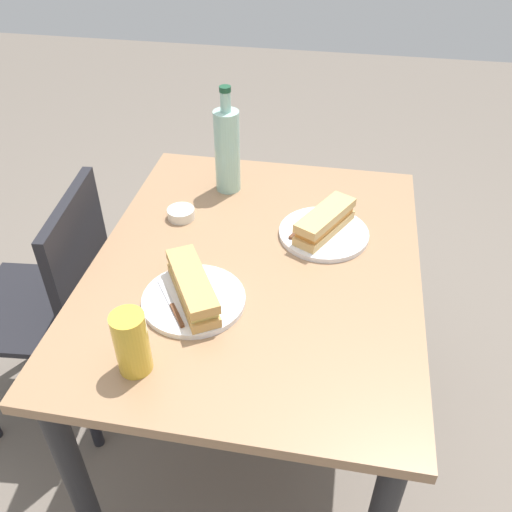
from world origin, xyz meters
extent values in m
plane|color=#6B6056|center=(0.00, 0.00, 0.00)|extent=(8.00, 8.00, 0.00)
cube|color=#997251|center=(0.00, 0.00, 0.73)|extent=(1.08, 0.86, 0.03)
cylinder|color=#262628|center=(0.48, -0.37, 0.36)|extent=(0.06, 0.06, 0.71)
cylinder|color=#262628|center=(-0.48, 0.37, 0.36)|extent=(0.06, 0.06, 0.71)
cylinder|color=#262628|center=(0.48, 0.37, 0.36)|extent=(0.06, 0.06, 0.71)
cube|color=black|center=(0.00, 0.71, 0.45)|extent=(0.44, 0.44, 0.02)
cube|color=black|center=(0.02, 0.53, 0.66)|extent=(0.38, 0.07, 0.40)
cylinder|color=black|center=(0.16, 0.91, 0.22)|extent=(0.04, 0.04, 0.44)
cylinder|color=black|center=(0.20, 0.55, 0.22)|extent=(0.04, 0.04, 0.44)
cylinder|color=black|center=(-0.16, 0.51, 0.22)|extent=(0.04, 0.04, 0.44)
cylinder|color=white|center=(-0.18, 0.12, 0.75)|extent=(0.25, 0.25, 0.01)
cube|color=tan|center=(-0.18, 0.12, 0.77)|extent=(0.24, 0.18, 0.02)
cube|color=#DBC66B|center=(-0.18, 0.12, 0.79)|extent=(0.22, 0.17, 0.02)
cube|color=tan|center=(-0.18, 0.12, 0.81)|extent=(0.24, 0.18, 0.02)
cube|color=silver|center=(-0.18, 0.19, 0.76)|extent=(0.09, 0.07, 0.00)
cube|color=#59331E|center=(-0.25, 0.14, 0.76)|extent=(0.07, 0.05, 0.01)
cylinder|color=white|center=(0.15, -0.17, 0.75)|extent=(0.25, 0.25, 0.01)
cube|color=tan|center=(0.15, -0.17, 0.77)|extent=(0.22, 0.16, 0.02)
cube|color=#CC8438|center=(0.15, -0.17, 0.79)|extent=(0.21, 0.15, 0.02)
cube|color=tan|center=(0.15, -0.17, 0.81)|extent=(0.22, 0.16, 0.02)
cube|color=silver|center=(0.21, -0.13, 0.76)|extent=(0.10, 0.05, 0.00)
cube|color=#59331E|center=(0.13, -0.10, 0.76)|extent=(0.08, 0.04, 0.01)
cylinder|color=#99C6B7|center=(0.35, 0.15, 0.87)|extent=(0.08, 0.08, 0.26)
cylinder|color=#99C6B7|center=(0.35, 0.15, 1.03)|extent=(0.03, 0.03, 0.06)
cylinder|color=#19472D|center=(0.35, 0.15, 1.07)|extent=(0.03, 0.03, 0.02)
cylinder|color=gold|center=(-0.40, 0.19, 0.82)|extent=(0.07, 0.07, 0.15)
cylinder|color=silver|center=(0.16, 0.25, 0.76)|extent=(0.08, 0.08, 0.03)
camera|label=1|loc=(-1.12, -0.20, 1.67)|focal=38.52mm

